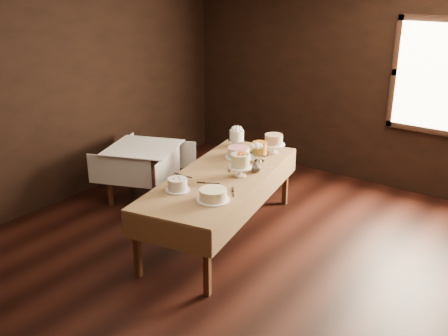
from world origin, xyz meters
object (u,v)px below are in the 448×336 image
cake_server_e (187,176)px  flower_vase (256,167)px  cake_server_a (212,183)px  display_table (221,179)px  cake_server_b (233,194)px  cake_lattice (238,153)px  cake_flowers (240,166)px  cake_swirl (178,185)px  cake_cream (213,195)px  cake_speckled (274,144)px  cake_server_c (230,167)px  cake_caramel (260,153)px  side_table (143,153)px  cake_server_d (250,171)px  cake_meringue (237,139)px

cake_server_e → flower_vase: 0.77m
flower_vase → cake_server_a: bearing=-107.6°
display_table → cake_server_b: size_ratio=10.57×
cake_lattice → cake_flowers: 0.60m
cake_swirl → cake_cream: (0.43, 0.03, -0.01)m
cake_speckled → cake_server_b: 1.37m
cake_speckled → cake_server_c: bearing=-100.6°
cake_caramel → cake_server_a: cake_caramel is taller
cake_server_a → side_table: bearing=134.0°
cake_server_d → cake_cream: bearing=-113.5°
cake_swirl → cake_cream: size_ratio=0.72×
cake_server_e → cake_lattice: bearing=79.9°
cake_server_e → cake_speckled: bearing=71.3°
cake_swirl → cake_server_e: (-0.17, 0.34, -0.06)m
cake_meringue → cake_lattice: size_ratio=0.63×
cake_flowers → cake_server_b: size_ratio=1.15×
flower_vase → cake_swirl: bearing=-111.2°
flower_vase → cake_flowers: bearing=-109.2°
cake_caramel → cake_server_b: 1.00m
side_table → cake_caramel: (1.55, 0.36, 0.22)m
cake_server_d → flower_vase: (0.06, 0.02, 0.06)m
side_table → cake_lattice: size_ratio=3.02×
cake_lattice → flower_vase: (0.43, -0.27, 0.00)m
cake_lattice → flower_vase: flower_vase is taller
cake_caramel → cake_server_e: size_ratio=1.07×
side_table → cake_server_b: bearing=-17.6°
display_table → cake_meringue: bearing=115.5°
cake_caramel → cake_cream: 1.19m
cake_flowers → cake_speckled: bearing=97.5°
cake_caramel → flower_vase: 0.33m
cake_meringue → cake_caramel: size_ratio=0.91×
cake_meringue → cake_server_d: size_ratio=0.97×
cake_meringue → cake_server_a: bearing=-66.3°
cake_cream → side_table: bearing=155.3°
cake_lattice → cake_caramel: bearing=3.9°
cake_caramel → cake_server_c: (-0.18, -0.33, -0.11)m
display_table → cake_flowers: bearing=26.8°
cake_cream → cake_server_e: bearing=152.7°
cake_flowers → cake_server_e: 0.59m
cake_speckled → cake_caramel: (0.05, -0.38, 0.00)m
display_table → cake_server_a: (0.08, -0.26, 0.06)m
side_table → flower_vase: (1.69, 0.07, 0.17)m
side_table → cake_server_c: cake_server_c is taller
cake_cream → cake_server_c: (-0.40, 0.84, -0.05)m
display_table → flower_vase: size_ratio=20.64×
cake_speckled → cake_server_e: cake_speckled is taller
cake_server_b → flower_vase: flower_vase is taller
cake_meringue → cake_flowers: bearing=-52.5°
side_table → display_table: bearing=-9.1°
side_table → cake_flowers: bearing=-4.8°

